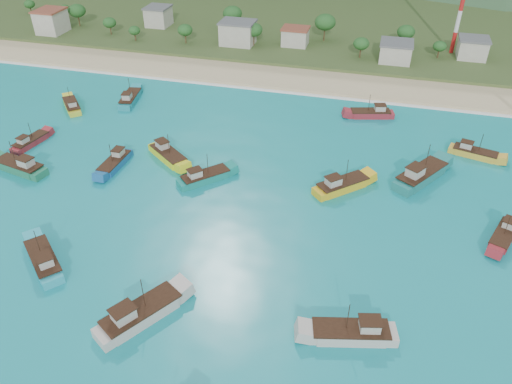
% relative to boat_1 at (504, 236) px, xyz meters
% --- Properties ---
extents(ground, '(600.00, 600.00, 0.00)m').
position_rel_boat_1_xyz_m(ground, '(-41.54, -19.55, -0.65)').
color(ground, '#0B7F7E').
rests_on(ground, ground).
extents(beach, '(400.00, 18.00, 1.20)m').
position_rel_boat_1_xyz_m(beach, '(-41.54, 59.45, -0.65)').
color(beach, beige).
rests_on(beach, ground).
extents(land, '(400.00, 110.00, 2.40)m').
position_rel_boat_1_xyz_m(land, '(-41.54, 120.45, -0.65)').
color(land, '#385123').
rests_on(land, ground).
extents(surf_line, '(400.00, 2.50, 0.08)m').
position_rel_boat_1_xyz_m(surf_line, '(-41.54, 49.95, -0.65)').
color(surf_line, white).
rests_on(surf_line, ground).
extents(village, '(216.20, 25.19, 7.16)m').
position_rel_boat_1_xyz_m(village, '(-37.15, 81.63, 3.93)').
color(village, beige).
rests_on(village, ground).
extents(vegetation, '(280.29, 26.41, 8.89)m').
position_rel_boat_1_xyz_m(vegetation, '(-51.98, 84.27, 4.59)').
color(vegetation, '#235623').
rests_on(vegetation, ground).
extents(boat_1, '(6.37, 10.10, 5.75)m').
position_rel_boat_1_xyz_m(boat_1, '(0.00, 0.00, 0.00)').
color(boat_1, maroon).
rests_on(boat_1, ground).
extents(boat_3, '(10.92, 13.73, 8.13)m').
position_rel_boat_1_xyz_m(boat_3, '(-13.52, 14.78, 0.43)').
color(boat_3, '#1C7671').
rests_on(boat_3, ground).
extents(boat_4, '(10.73, 10.07, 6.72)m').
position_rel_boat_1_xyz_m(boat_4, '(-70.96, -25.39, 0.18)').
color(boat_4, '#28A9BC').
rests_on(boat_4, ground).
extents(boat_5, '(10.39, 5.47, 5.89)m').
position_rel_boat_1_xyz_m(boat_5, '(-2.46, 27.36, 0.02)').
color(boat_5, gold).
rests_on(boat_5, ground).
extents(boat_7, '(3.26, 10.22, 5.99)m').
position_rel_boat_1_xyz_m(boat_7, '(-74.30, 4.15, 0.04)').
color(boat_7, '#195B9A').
rests_on(boat_7, ground).
extents(boat_8, '(10.66, 10.45, 6.81)m').
position_rel_boat_1_xyz_m(boat_8, '(-28.16, 7.63, 0.19)').
color(boat_8, gold).
rests_on(boat_8, ground).
extents(boat_9, '(4.32, 9.60, 5.47)m').
position_rel_boat_1_xyz_m(boat_9, '(-96.63, 7.52, -0.05)').
color(boat_9, maroon).
rests_on(boat_9, ground).
extents(boat_10, '(5.15, 11.36, 6.48)m').
position_rel_boat_1_xyz_m(boat_10, '(-85.48, 33.47, 0.13)').
color(boat_10, teal).
rests_on(boat_10, ground).
extents(boat_15, '(12.02, 5.97, 6.82)m').
position_rel_boat_1_xyz_m(boat_15, '(-22.55, -27.18, 0.19)').
color(boat_15, beige).
rests_on(boat_15, ground).
extents(boat_16, '(9.95, 12.76, 7.51)m').
position_rel_boat_1_xyz_m(boat_16, '(-51.43, -31.62, 0.32)').
color(boat_16, beige).
rests_on(boat_16, ground).
extents(boat_17, '(10.97, 5.66, 6.22)m').
position_rel_boat_1_xyz_m(boat_17, '(-24.95, 40.69, 0.08)').
color(boat_17, maroon).
rests_on(boat_17, ground).
extents(boat_18, '(11.00, 9.50, 6.67)m').
position_rel_boat_1_xyz_m(boat_18, '(-64.90, 9.66, 0.17)').
color(boat_18, yellow).
rests_on(boat_18, ground).
extents(boat_22, '(9.71, 9.86, 6.31)m').
position_rel_boat_1_xyz_m(boat_22, '(-54.60, 3.71, 0.10)').
color(boat_22, '#138175').
rests_on(boat_22, ground).
extents(boat_25, '(12.40, 5.96, 7.05)m').
position_rel_boat_1_xyz_m(boat_25, '(-91.97, -2.42, 0.24)').
color(boat_25, '#1F7551').
rests_on(boat_25, ground).
extents(boat_26, '(8.79, 9.40, 5.88)m').
position_rel_boat_1_xyz_m(boat_26, '(-97.74, 26.00, 0.02)').
color(boat_26, gold).
rests_on(boat_26, ground).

